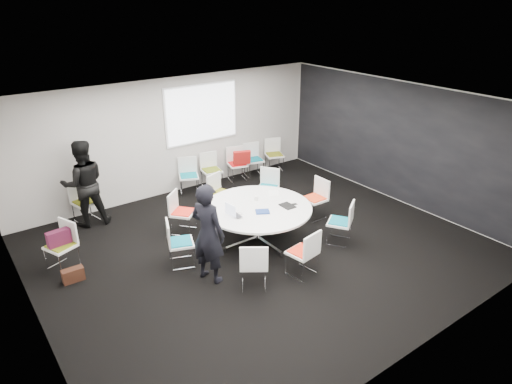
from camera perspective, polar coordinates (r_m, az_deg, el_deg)
room_shell at (r=8.40m, az=1.03°, el=1.43°), size 8.08×7.08×2.88m
conference_table at (r=9.02m, az=0.20°, el=-3.00°), size 2.13×2.13×0.73m
projection_screen at (r=11.39m, az=-6.75°, el=9.71°), size 1.90×0.03×1.35m
chair_ring_a at (r=10.10m, az=7.31°, el=-1.72°), size 0.45×0.46×0.88m
chair_ring_b at (r=10.55m, az=1.44°, el=-0.37°), size 0.63×0.64×0.88m
chair_ring_c at (r=10.29m, az=-4.38°, el=-1.09°), size 0.58×0.58×0.88m
chair_ring_d at (r=9.53m, az=-9.10°, el=-3.48°), size 0.64×0.64×0.88m
chair_ring_e at (r=8.46m, az=-9.40°, el=-7.26°), size 0.58×0.59×0.88m
chair_ring_f at (r=7.76m, az=-0.28°, el=-10.03°), size 0.63×0.63×0.88m
chair_ring_g at (r=8.11m, az=5.83°, el=-8.56°), size 0.53×0.52×0.88m
chair_ring_h at (r=9.19m, az=10.43°, el=-4.68°), size 0.63×0.63×0.88m
chair_back_a at (r=11.36m, az=-8.36°, el=1.18°), size 0.60×0.59×0.88m
chair_back_b at (r=11.64m, az=-5.57°, el=1.92°), size 0.53×0.52×0.88m
chair_back_c at (r=12.01m, az=-2.35°, el=2.72°), size 0.56×0.55×0.88m
chair_back_d at (r=12.31m, az=-0.31°, el=3.27°), size 0.55×0.54×0.88m
chair_back_e at (r=12.71m, az=2.28°, el=3.93°), size 0.59×0.59×0.88m
chair_spare_left at (r=8.95m, az=-23.00°, el=-7.16°), size 0.59×0.60×0.88m
chair_person_back at (r=10.52m, az=-20.49°, el=-2.05°), size 0.55×0.54×0.88m
person_main at (r=7.68m, az=-6.01°, el=-5.17°), size 0.63×0.76×1.79m
person_back at (r=10.12m, az=-20.73°, el=0.98°), size 1.01×0.85×1.87m
laptop at (r=8.60m, az=-2.27°, el=-2.84°), size 0.21×0.31×0.02m
laptop_lid at (r=8.53m, az=-3.23°, el=-2.23°), size 0.05×0.30×0.22m
notebook_black at (r=8.97m, az=3.94°, el=-1.73°), size 0.22×0.30×0.02m
tablet_folio at (r=8.71m, az=0.82°, el=-2.47°), size 0.32×0.30×0.03m
papers_right at (r=9.53m, az=2.22°, el=-0.13°), size 0.34×0.37×0.00m
papers_front at (r=9.15m, az=3.80°, el=-1.22°), size 0.30×0.21×0.00m
cup at (r=9.19m, az=0.04°, el=-0.77°), size 0.08×0.08×0.09m
phone at (r=9.05m, az=4.72°, el=-1.54°), size 0.15×0.10×0.01m
maroon_bag at (r=8.79m, az=-23.43°, el=-5.27°), size 0.41×0.19×0.28m
brown_bag at (r=8.58m, az=-21.89°, el=-9.60°), size 0.36×0.17×0.24m
red_jacket at (r=11.69m, az=-1.78°, el=4.33°), size 0.47×0.31×0.36m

